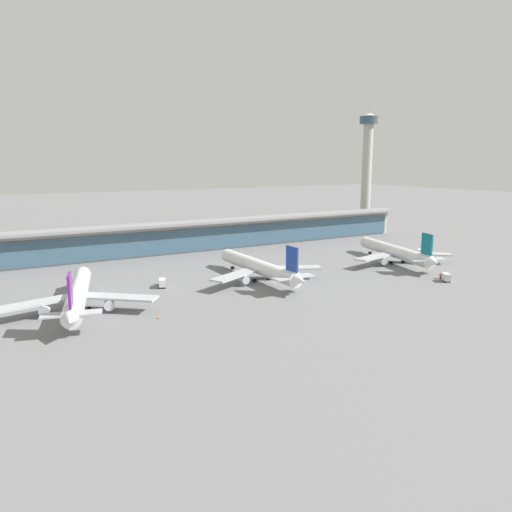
{
  "coord_description": "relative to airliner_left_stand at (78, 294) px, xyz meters",
  "views": [
    {
      "loc": [
        -92.52,
        -146.85,
        43.86
      ],
      "look_at": [
        0.0,
        13.82,
        7.48
      ],
      "focal_mm": 33.54,
      "sensor_mm": 36.0,
      "label": 1
    }
  ],
  "objects": [
    {
      "name": "service_truck_under_wing_blue",
      "position": [
        31.05,
        14.15,
        -3.43
      ],
      "size": [
        4.44,
        7.65,
        3.1
      ],
      "color": "#234C9E",
      "rests_on": "ground"
    },
    {
      "name": "control_tower",
      "position": [
        203.85,
        98.2,
        38.86
      ],
      "size": [
        12.0,
        12.0,
        80.99
      ],
      "color": "#B2ADA3",
      "rests_on": "ground"
    },
    {
      "name": "terminal_building",
      "position": [
        69.91,
        74.55,
        2.74
      ],
      "size": [
        260.44,
        12.8,
        15.2
      ],
      "color": "#B2ADA3",
      "rests_on": "ground"
    },
    {
      "name": "service_truck_near_nose_grey",
      "position": [
        156.76,
        8.19,
        -3.43
      ],
      "size": [
        6.96,
        6.6,
        3.1
      ],
      "color": "gray",
      "rests_on": "ground"
    },
    {
      "name": "airliner_right_stand",
      "position": [
        134.4,
        2.6,
        0.0
      ],
      "size": [
        45.71,
        60.42,
        16.27
      ],
      "color": "white",
      "rests_on": "ground"
    },
    {
      "name": "safety_cone_alpha",
      "position": [
        18.22,
        -19.28,
        -4.81
      ],
      "size": [
        0.62,
        0.62,
        0.7
      ],
      "color": "orange",
      "rests_on": "ground"
    },
    {
      "name": "airliner_centre_stand",
      "position": [
        66.21,
        5.45,
        0.0
      ],
      "size": [
        47.01,
        60.94,
        16.27
      ],
      "color": "white",
      "rests_on": "ground"
    },
    {
      "name": "airliner_left_stand",
      "position": [
        0.0,
        0.0,
        0.0
      ],
      "size": [
        45.73,
        60.44,
        16.27
      ],
      "color": "white",
      "rests_on": "ground"
    },
    {
      "name": "ground_plane",
      "position": [
        69.91,
        0.5,
        -5.12
      ],
      "size": [
        1200.0,
        1200.0,
        0.0
      ],
      "primitive_type": "plane",
      "color": "slate"
    },
    {
      "name": "service_truck_mid_apron_red",
      "position": [
        126.32,
        -30.58,
        -3.43
      ],
      "size": [
        6.25,
        7.2,
        3.1
      ],
      "color": "#B21E1E",
      "rests_on": "ground"
    }
  ]
}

